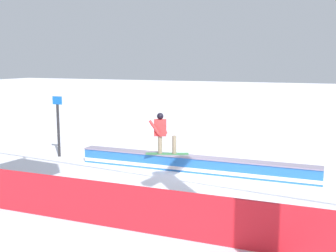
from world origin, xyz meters
The scene contains 5 objects.
ground_plane centered at (0.00, 0.00, 0.00)m, with size 120.00×120.00×0.00m, color white.
grind_box centered at (0.00, 0.00, 0.24)m, with size 8.00×0.64×0.52m.
snowboarder centered at (1.06, 0.08, 1.26)m, with size 1.43×0.81×1.38m.
safety_fence centered at (0.00, 5.00, 0.50)m, with size 13.05×0.06×0.99m, color red.
trail_marker centered at (5.40, -0.09, 1.21)m, with size 0.40×0.10×2.28m.
Camera 1 is at (-4.40, 12.38, 3.56)m, focal length 44.23 mm.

